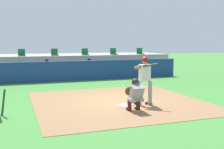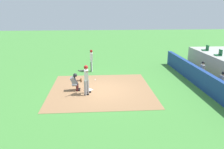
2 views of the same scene
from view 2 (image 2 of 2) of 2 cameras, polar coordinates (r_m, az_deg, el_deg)
ground_plane at (r=14.42m, az=-2.78°, el=-3.87°), size 80.00×80.00×0.00m
dirt_infield at (r=14.41m, az=-2.78°, el=-3.85°), size 6.40×6.40×0.01m
home_plate at (r=14.41m, az=-5.97°, el=-3.85°), size 0.62×0.62×0.02m
batter_at_plate at (r=13.44m, az=-6.53°, el=-0.83°), size 0.73×0.72×1.80m
catcher_crouched at (r=14.28m, az=-9.21°, el=-1.69°), size 0.48×1.59×1.13m
on_deck_batter at (r=18.39m, az=-5.23°, el=3.91°), size 0.58×0.23×1.79m
dugout_wall at (r=15.76m, az=21.54°, el=-0.95°), size 13.00×0.30×1.20m
dugout_bench at (r=16.32m, az=24.57°, el=-2.11°), size 11.80×0.44×0.45m
dugout_player_0 at (r=17.69m, az=21.53°, el=1.13°), size 0.49×0.70×1.30m
dugout_player_1 at (r=15.41m, az=25.74°, el=-1.55°), size 0.49×0.70×1.30m
stadium_seat_0 at (r=21.54m, az=22.66°, el=5.95°), size 0.46×0.46×0.48m
stadium_seat_1 at (r=19.66m, az=25.43°, el=4.72°), size 0.46×0.46×0.48m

